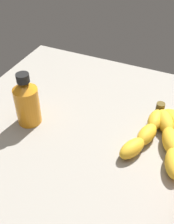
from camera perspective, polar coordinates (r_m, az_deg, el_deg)
ground_plane at (r=59.41cm, az=2.97°, el=-8.84°), size 72.84×70.53×3.53cm
honey_bottle at (r=62.09cm, az=-12.27°, el=2.15°), size 5.44×5.44×12.71cm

